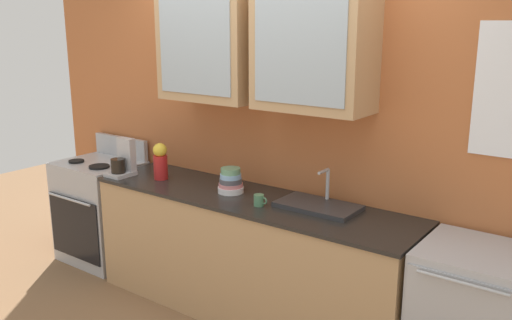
{
  "coord_description": "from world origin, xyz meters",
  "views": [
    {
      "loc": [
        2.17,
        -2.87,
        2.05
      ],
      "look_at": [
        0.07,
        0.0,
        1.15
      ],
      "focal_mm": 38.61,
      "sensor_mm": 36.0,
      "label": 1
    }
  ],
  "objects_px": {
    "sink_faucet": "(318,205)",
    "vase": "(160,161)",
    "bowl_stack": "(231,182)",
    "stove_range": "(101,210)",
    "coffee_maker": "(123,162)",
    "cup_near_sink": "(259,200)"
  },
  "relations": [
    {
      "from": "stove_range",
      "to": "coffee_maker",
      "type": "height_order",
      "value": "coffee_maker"
    },
    {
      "from": "vase",
      "to": "bowl_stack",
      "type": "bearing_deg",
      "value": 4.46
    },
    {
      "from": "sink_faucet",
      "to": "coffee_maker",
      "type": "xyz_separation_m",
      "value": [
        -1.63,
        -0.22,
        0.09
      ]
    },
    {
      "from": "bowl_stack",
      "to": "coffee_maker",
      "type": "relative_size",
      "value": 0.63
    },
    {
      "from": "bowl_stack",
      "to": "vase",
      "type": "bearing_deg",
      "value": -175.54
    },
    {
      "from": "stove_range",
      "to": "sink_faucet",
      "type": "xyz_separation_m",
      "value": [
        2.11,
        0.09,
        0.45
      ]
    },
    {
      "from": "bowl_stack",
      "to": "sink_faucet",
      "type": "bearing_deg",
      "value": 6.2
    },
    {
      "from": "vase",
      "to": "cup_near_sink",
      "type": "relative_size",
      "value": 2.84
    },
    {
      "from": "stove_range",
      "to": "cup_near_sink",
      "type": "relative_size",
      "value": 10.79
    },
    {
      "from": "cup_near_sink",
      "to": "coffee_maker",
      "type": "distance_m",
      "value": 1.29
    },
    {
      "from": "cup_near_sink",
      "to": "stove_range",
      "type": "bearing_deg",
      "value": 176.61
    },
    {
      "from": "sink_faucet",
      "to": "vase",
      "type": "relative_size",
      "value": 1.88
    },
    {
      "from": "stove_range",
      "to": "bowl_stack",
      "type": "relative_size",
      "value": 5.8
    },
    {
      "from": "sink_faucet",
      "to": "vase",
      "type": "height_order",
      "value": "vase"
    },
    {
      "from": "stove_range",
      "to": "coffee_maker",
      "type": "xyz_separation_m",
      "value": [
        0.49,
        -0.13,
        0.54
      ]
    },
    {
      "from": "bowl_stack",
      "to": "cup_near_sink",
      "type": "bearing_deg",
      "value": -19.59
    },
    {
      "from": "stove_range",
      "to": "coffee_maker",
      "type": "bearing_deg",
      "value": -15.38
    },
    {
      "from": "sink_faucet",
      "to": "vase",
      "type": "bearing_deg",
      "value": -174.65
    },
    {
      "from": "sink_faucet",
      "to": "stove_range",
      "type": "bearing_deg",
      "value": -177.68
    },
    {
      "from": "coffee_maker",
      "to": "sink_faucet",
      "type": "bearing_deg",
      "value": 7.68
    },
    {
      "from": "stove_range",
      "to": "coffee_maker",
      "type": "relative_size",
      "value": 3.66
    },
    {
      "from": "stove_range",
      "to": "cup_near_sink",
      "type": "bearing_deg",
      "value": -3.39
    }
  ]
}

